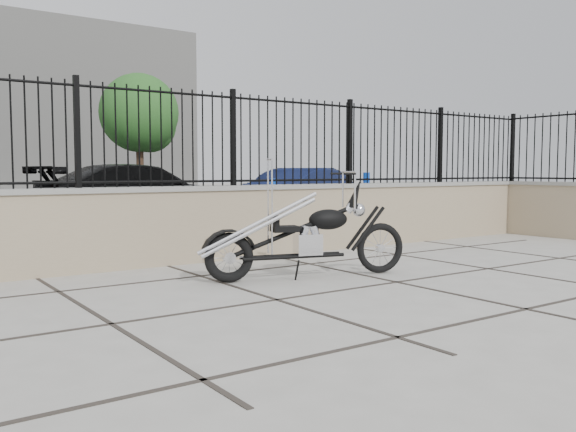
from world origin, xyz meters
The scene contains 12 objects.
ground_plane centered at (0.00, 0.00, 0.00)m, with size 90.00×90.00×0.00m, color #99968E.
parking_lot centered at (0.00, 12.50, 0.00)m, with size 30.00×30.00×0.00m, color black.
retaining_wall centered at (0.00, 2.50, 0.48)m, with size 14.00×0.36×0.96m, color gray.
wall_return centered at (6.85, 1.30, 0.48)m, with size 0.36×2.50×0.96m, color gray.
iron_fence centered at (0.00, 2.50, 1.56)m, with size 14.00×0.08×1.20m, color black.
fence_return centered at (6.85, 1.30, 1.56)m, with size 0.08×2.30×1.20m, color black.
chopper_motorcycle centered at (0.86, 0.76, 0.65)m, with size 2.17×0.38×1.30m, color black, non-canonical shape.
car_black centered at (1.91, 8.04, 0.64)m, with size 1.80×4.43×1.29m, color black.
car_blue centered at (5.68, 6.91, 0.61)m, with size 1.28×3.68×1.21m, color #11193E.
bollard_b centered at (3.09, 4.70, 0.50)m, with size 0.12×0.12×1.01m, color #0C17B8.
bollard_c centered at (5.40, 4.75, 0.56)m, with size 0.13×0.13×1.12m, color blue.
tree_right centered at (5.41, 17.01, 3.38)m, with size 2.86×2.86×4.82m.
Camera 1 is at (-3.00, -4.45, 1.16)m, focal length 38.00 mm.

